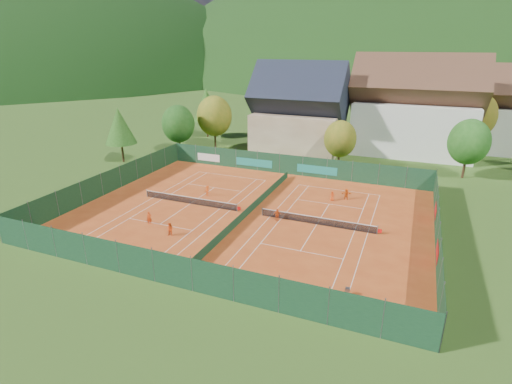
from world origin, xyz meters
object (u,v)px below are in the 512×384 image
object	(u,v)px
hotel_block_a	(414,112)
player_right_far_a	(332,196)
hotel_block_b	(497,114)
player_right_far_b	(346,194)
player_left_far	(207,191)
player_left_near	(149,218)
ball_hopper	(348,290)
player_right_near	(277,215)
player_left_mid	(170,229)
chalet	(299,115)

from	to	relation	value
hotel_block_a	player_right_far_a	xyz separation A→B (m)	(-7.97, -28.25, -6.76)
hotel_block_b	player_right_far_b	bearing A→B (deg)	-120.08
player_right_far_b	player_left_far	bearing A→B (deg)	3.23
player_left_near	player_right_far_b	bearing A→B (deg)	5.17
hotel_block_b	ball_hopper	distance (m)	58.68
player_left_near	player_right_far_a	bearing A→B (deg)	5.71
hotel_block_a	player_left_near	distance (m)	50.05
player_right_near	player_right_far_a	world-z (taller)	player_right_near
hotel_block_a	player_left_mid	size ratio (longest dim) A/B	14.83
player_right_near	hotel_block_a	bearing A→B (deg)	42.00
hotel_block_a	hotel_block_b	bearing A→B (deg)	29.74
player_left_near	player_right_far_a	size ratio (longest dim) A/B	1.22
player_right_near	player_right_far_a	distance (m)	9.50
ball_hopper	hotel_block_b	bearing A→B (deg)	73.49
player_left_near	player_left_far	bearing A→B (deg)	45.82
chalet	player_right_near	xyz separation A→B (m)	(6.61, -30.65, -5.89)
chalet	hotel_block_b	size ratio (longest dim) A/B	0.94
ball_hopper	player_left_far	bearing A→B (deg)	143.71
player_right_far_a	chalet	bearing A→B (deg)	-84.73
player_left_near	player_right_near	bearing A→B (deg)	-8.69
player_right_far_b	player_left_near	bearing A→B (deg)	25.28
hotel_block_b	player_left_near	xyz separation A→B (m)	(-39.00, -50.86, -5.86)
chalet	player_left_far	size ratio (longest dim) A/B	11.54
hotel_block_a	player_right_far_a	size ratio (longest dim) A/B	17.42
ball_hopper	player_right_near	world-z (taller)	player_right_near
player_left_far	player_right_far_a	size ratio (longest dim) A/B	1.13
player_left_mid	player_left_far	xyz separation A→B (m)	(-2.00, 11.62, -0.03)
hotel_block_b	player_right_near	size ratio (longest dim) A/B	11.68
player_left_mid	player_left_near	bearing A→B (deg)	152.13
ball_hopper	player_right_near	size ratio (longest dim) A/B	0.54
player_left_near	player_left_far	size ratio (longest dim) A/B	1.08
player_left_mid	player_right_near	world-z (taller)	player_right_near
hotel_block_b	player_left_mid	distance (m)	63.42
player_right_far_a	player_right_far_b	bearing A→B (deg)	-167.45
hotel_block_a	player_left_near	size ratio (longest dim) A/B	14.25
hotel_block_a	ball_hopper	world-z (taller)	hotel_block_a
player_left_far	chalet	bearing A→B (deg)	-95.77
player_left_near	player_left_mid	xyz separation A→B (m)	(3.66, -1.48, -0.03)
ball_hopper	player_left_near	distance (m)	22.99
player_left_far	player_right_near	xyz separation A→B (m)	(10.95, -3.93, 0.04)
ball_hopper	player_right_far_a	xyz separation A→B (m)	(-5.38, 19.71, 0.06)
ball_hopper	player_right_far_b	world-z (taller)	player_right_far_b
hotel_block_a	player_left_far	bearing A→B (deg)	-125.50
hotel_block_a	ball_hopper	bearing A→B (deg)	-93.08
ball_hopper	hotel_block_a	bearing A→B (deg)	86.92
player_left_near	hotel_block_b	bearing A→B (deg)	17.61
player_right_far_a	player_right_near	bearing A→B (deg)	41.10
hotel_block_b	player_right_near	bearing A→B (deg)	-120.59
chalet	player_right_far_a	world-z (taller)	chalet
player_left_far	hotel_block_b	bearing A→B (deg)	-129.07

